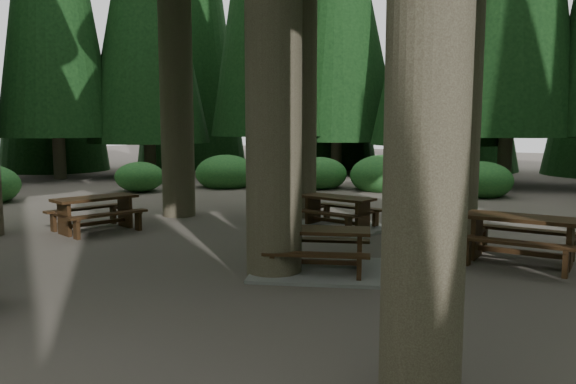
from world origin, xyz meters
The scene contains 6 objects.
ground centered at (0.00, 0.00, 0.00)m, with size 80.00×80.00×0.00m, color #504741.
picnic_table_a centered at (1.33, 0.65, 0.22)m, with size 2.50×2.33×0.68m.
picnic_table_b centered at (-4.30, 1.05, 0.49)m, with size 1.73×1.97×0.73m.
picnic_table_c centered at (-0.07, 4.02, 0.23)m, with size 2.27×1.95×0.70m.
picnic_table_d centered at (3.88, 2.90, 0.51)m, with size 1.80×1.46×0.77m.
shrub_ring centered at (0.70, 0.75, 0.40)m, with size 23.86×24.64×1.49m.
Camera 1 is at (5.40, -6.78, 2.29)m, focal length 35.00 mm.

